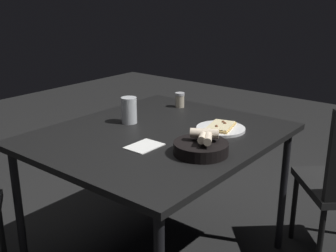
{
  "coord_description": "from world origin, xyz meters",
  "views": [
    {
      "loc": [
        1.49,
        1.26,
        1.43
      ],
      "look_at": [
        0.04,
        0.09,
        0.82
      ],
      "focal_mm": 44.46,
      "sensor_mm": 36.0,
      "label": 1
    }
  ],
  "objects": [
    {
      "name": "pepper_shaker",
      "position": [
        -0.45,
        -0.21,
        0.8
      ],
      "size": [
        0.06,
        0.06,
        0.09
      ],
      "color": "#BFB299",
      "rests_on": "dining_table"
    },
    {
      "name": "napkin",
      "position": [
        0.19,
        0.07,
        0.76
      ],
      "size": [
        0.16,
        0.12,
        0.0
      ],
      "color": "white",
      "rests_on": "dining_table"
    },
    {
      "name": "bread_basket",
      "position": [
        0.1,
        0.33,
        0.79
      ],
      "size": [
        0.24,
        0.24,
        0.11
      ],
      "color": "black",
      "rests_on": "dining_table"
    },
    {
      "name": "dining_table",
      "position": [
        0.0,
        0.0,
        0.7
      ],
      "size": [
        1.2,
        1.03,
        0.76
      ],
      "color": "black",
      "rests_on": "ground"
    },
    {
      "name": "beer_glass",
      "position": [
        -0.03,
        -0.23,
        0.82
      ],
      "size": [
        0.08,
        0.08,
        0.14
      ],
      "color": "silver",
      "rests_on": "dining_table"
    },
    {
      "name": "pizza_plate",
      "position": [
        -0.23,
        0.22,
        0.77
      ],
      "size": [
        0.25,
        0.25,
        0.04
      ],
      "color": "white",
      "rests_on": "dining_table"
    }
  ]
}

